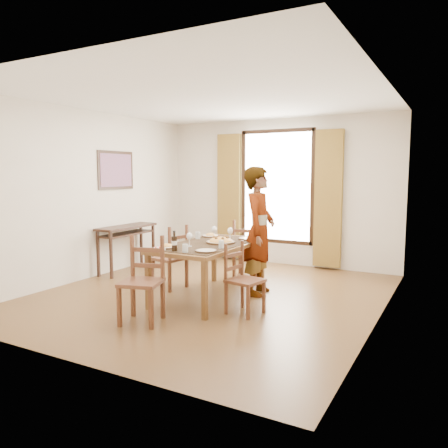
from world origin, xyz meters
The scene contains 22 objects.
ground centered at (0.00, 0.00, 0.00)m, with size 5.00×5.00×0.00m, color #452915.
room_shell centered at (0.00, 0.13, 1.54)m, with size 4.60×5.10×2.74m.
console_table centered at (-2.03, 0.60, 0.68)m, with size 0.38×1.20×0.80m.
dining_table centered at (0.06, -0.12, 0.69)m, with size 0.94×1.77×0.76m.
chair_west centered at (-0.69, 0.03, 0.44)m, with size 0.48×0.48×0.94m.
chair_north centered at (-0.01, 1.20, 0.44)m, with size 0.49×0.49×0.96m.
chair_south centered at (-0.12, -1.33, 0.46)m, with size 0.54×0.54×0.99m.
chair_east centered at (0.75, -0.51, 0.40)m, with size 0.45×0.45×0.86m.
man centered at (0.56, 0.38, 0.90)m, with size 0.53×0.72×1.79m, color gray.
plate_sw centered at (-0.23, -0.70, 0.78)m, with size 0.27×0.27×0.05m, color silver, non-canonical shape.
plate_se centered at (0.35, -0.70, 0.78)m, with size 0.27×0.27×0.05m, color silver, non-canonical shape.
plate_nw centered at (-0.25, 0.42, 0.78)m, with size 0.27×0.27×0.05m, color silver, non-canonical shape.
plate_ne centered at (0.35, 0.44, 0.78)m, with size 0.27×0.27×0.05m, color silver, non-canonical shape.
pasta_platter centered at (0.18, -0.04, 0.81)m, with size 0.40×0.40×0.10m, color #C06918, non-canonical shape.
caprese_plate centered at (-0.24, -0.88, 0.78)m, with size 0.20×0.20×0.04m, color silver, non-canonical shape.
wine_glass_a centered at (-0.04, -0.48, 0.85)m, with size 0.08×0.08×0.18m, color white, non-canonical shape.
wine_glass_b centered at (0.18, 0.24, 0.85)m, with size 0.08×0.08×0.18m, color white, non-canonical shape.
wine_glass_c centered at (-0.10, 0.27, 0.85)m, with size 0.08×0.08×0.18m, color white, non-canonical shape.
tumbler_a centered at (0.39, -0.39, 0.81)m, with size 0.07×0.07×0.10m, color silver.
tumbler_b centered at (-0.30, 0.14, 0.81)m, with size 0.07×0.07×0.10m, color silver.
tumbler_c centered at (0.15, -0.85, 0.81)m, with size 0.07×0.07×0.10m, color silver.
wine_bottle centered at (-0.02, -0.84, 0.88)m, with size 0.07×0.07×0.25m, color black, non-canonical shape.
Camera 1 is at (3.02, -5.16, 1.70)m, focal length 35.00 mm.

